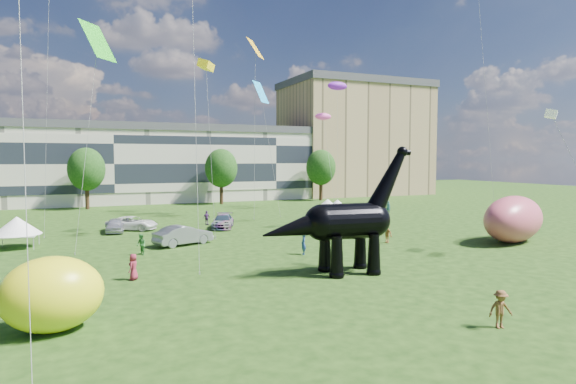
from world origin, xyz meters
name	(u,v)px	position (x,y,z in m)	size (l,w,h in m)	color
ground	(341,294)	(0.00, 0.00, 0.00)	(220.00, 220.00, 0.00)	#16330C
terrace_row	(112,167)	(-8.00, 62.00, 6.00)	(78.00, 11.00, 12.00)	beige
apartment_block	(354,141)	(40.00, 65.00, 11.00)	(28.00, 18.00, 22.00)	tan
tree_mid_left	(86,166)	(-12.00, 53.00, 6.29)	(5.20, 5.20, 9.44)	#382314
tree_mid_right	(221,165)	(8.00, 53.00, 6.29)	(5.20, 5.20, 9.44)	#382314
tree_far_right	(321,165)	(26.00, 53.00, 6.29)	(5.20, 5.20, 9.44)	#382314
dinosaur_sculpture	(343,224)	(2.44, 4.11, 3.17)	(10.31, 3.03, 8.41)	black
car_silver	(115,225)	(-9.76, 27.86, 0.71)	(1.68, 4.16, 1.42)	silver
car_grey	(183,235)	(-4.90, 18.25, 0.83)	(1.76, 5.06, 1.67)	gray
car_white	(132,223)	(-8.04, 28.86, 0.71)	(2.34, 5.08, 1.41)	white
car_dark	(223,221)	(0.87, 26.56, 0.73)	(2.03, 5.00, 1.45)	#595960
gazebo_near	(337,207)	(13.33, 24.32, 1.95)	(4.96, 4.96, 2.77)	white
gazebo_far	(328,205)	(14.23, 28.32, 1.76)	(3.63, 3.63, 2.50)	white
gazebo_left	(17,226)	(-17.64, 22.16, 1.82)	(3.97, 3.97, 2.60)	white
inflatable_pink	(513,219)	(21.86, 8.20, 2.04)	(8.14, 4.07, 4.07)	#CE5065
inflatable_yellow	(52,294)	(-13.98, -0.15, 1.60)	(4.15, 3.19, 3.19)	yellow
visitors	(273,237)	(1.82, 14.54, 0.84)	(54.99, 39.29, 1.82)	#2C586E
kites	(352,71)	(19.43, 31.63, 18.53)	(54.97, 45.73, 23.82)	red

